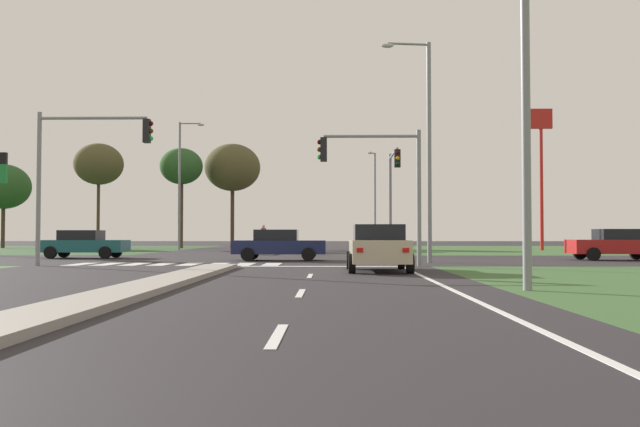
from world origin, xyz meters
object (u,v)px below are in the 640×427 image
(car_beige_near, at_px, (378,247))
(traffic_signal_near_left, at_px, (79,160))
(car_maroon_fifth, at_px, (266,240))
(treeline_second, at_px, (99,164))
(traffic_signal_near_right, at_px, (381,173))
(street_lamp_near, at_px, (526,36))
(street_lamp_fourth, at_px, (375,195))
(pedestrian_at_median, at_px, (263,235))
(fastfood_pole_sign, at_px, (541,147))
(treeline_third, at_px, (181,167))
(car_red_third, at_px, (616,244))
(treeline_near, at_px, (4,187))
(treeline_fourth, at_px, (233,168))
(traffic_signal_far_right, at_px, (393,184))
(car_teal_sixth, at_px, (83,244))
(street_lamp_third, at_px, (181,179))
(car_navy_fourth, at_px, (279,245))
(street_lamp_second, at_px, (425,140))

(car_beige_near, bearing_deg, traffic_signal_near_left, 162.21)
(car_maroon_fifth, relative_size, treeline_second, 0.48)
(traffic_signal_near_right, distance_m, street_lamp_near, 11.99)
(street_lamp_fourth, bearing_deg, pedestrian_at_median, -108.84)
(fastfood_pole_sign, bearing_deg, treeline_third, 164.91)
(car_maroon_fifth, bearing_deg, car_red_third, 121.52)
(street_lamp_fourth, height_order, pedestrian_at_median, street_lamp_fourth)
(street_lamp_fourth, bearing_deg, treeline_second, -164.48)
(car_red_third, relative_size, treeline_third, 0.47)
(traffic_signal_near_right, relative_size, fastfood_pole_sign, 0.47)
(fastfood_pole_sign, distance_m, treeline_near, 48.56)
(street_lamp_fourth, distance_m, treeline_fourth, 14.49)
(traffic_signal_far_right, bearing_deg, treeline_near, 144.54)
(traffic_signal_near_right, distance_m, treeline_fourth, 41.03)
(traffic_signal_near_left, xyz_separation_m, treeline_fourth, (0.36, 39.10, 3.61))
(traffic_signal_far_right, bearing_deg, fastfood_pole_sign, 50.43)
(treeline_second, bearing_deg, car_teal_sixth, -72.28)
(traffic_signal_far_right, distance_m, traffic_signal_near_right, 11.65)
(car_beige_near, relative_size, fastfood_pole_sign, 0.39)
(car_red_third, relative_size, street_lamp_third, 0.42)
(street_lamp_fourth, bearing_deg, traffic_signal_near_left, -109.20)
(car_navy_fourth, relative_size, treeline_near, 0.57)
(treeline_second, bearing_deg, traffic_signal_far_right, -42.57)
(treeline_near, relative_size, treeline_third, 0.84)
(car_teal_sixth, bearing_deg, treeline_second, -162.28)
(traffic_signal_near_left, distance_m, street_lamp_near, 18.65)
(car_teal_sixth, relative_size, pedestrian_at_median, 2.59)
(pedestrian_at_median, distance_m, treeline_near, 33.55)
(traffic_signal_near_right, xyz_separation_m, treeline_near, (-32.90, 36.03, 2.07))
(traffic_signal_far_right, height_order, street_lamp_near, street_lamp_near)
(car_red_third, relative_size, car_navy_fourth, 0.98)
(treeline_third, bearing_deg, treeline_near, -179.70)
(traffic_signal_far_right, relative_size, street_lamp_third, 0.57)
(car_maroon_fifth, relative_size, treeline_third, 0.49)
(traffic_signal_near_right, distance_m, fastfood_pole_sign, 31.84)
(car_navy_fourth, height_order, treeline_near, treeline_near)
(traffic_signal_near_right, xyz_separation_m, street_lamp_fourth, (2.33, 41.44, 1.59))
(traffic_signal_far_right, distance_m, fastfood_pole_sign, 21.45)
(traffic_signal_near_right, xyz_separation_m, street_lamp_near, (2.45, -11.56, 2.02))
(street_lamp_near, distance_m, pedestrian_at_median, 29.33)
(treeline_near, bearing_deg, street_lamp_near, -53.40)
(car_maroon_fifth, bearing_deg, street_lamp_second, 106.40)
(treeline_second, distance_m, treeline_third, 7.40)
(traffic_signal_near_right, bearing_deg, treeline_third, 114.06)
(treeline_fourth, bearing_deg, street_lamp_third, -104.57)
(car_red_third, relative_size, pedestrian_at_median, 2.53)
(car_teal_sixth, height_order, traffic_signal_far_right, traffic_signal_far_right)
(traffic_signal_far_right, bearing_deg, treeline_third, 125.63)
(traffic_signal_near_left, bearing_deg, street_lamp_fourth, 70.80)
(street_lamp_third, relative_size, fastfood_pole_sign, 0.93)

